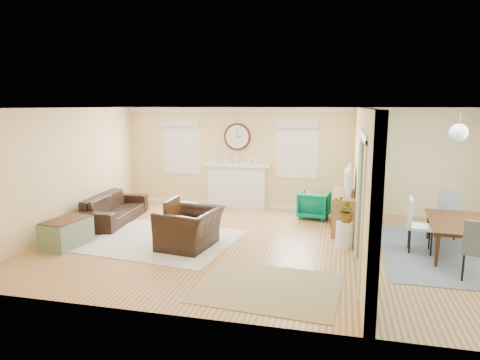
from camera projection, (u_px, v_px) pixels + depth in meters
The scene contains 26 objects.
floor at pixel (277, 246), 8.14m from camera, with size 9.00×9.00×0.00m, color #925E30.
wall_back at pixel (295, 159), 10.79m from camera, with size 9.00×0.02×2.60m, color #E5C485.
wall_front at pixel (242, 221), 5.04m from camera, with size 9.00×0.02×2.60m, color #E5C485.
wall_left at pixel (65, 171), 8.93m from camera, with size 0.02×6.00×2.60m, color #E5C485.
ceiling at pixel (279, 108), 7.69m from camera, with size 9.00×6.00×0.02m, color white.
partition at pixel (362, 177), 7.83m from camera, with size 0.17×6.00×2.60m.
fireplace at pixel (237, 185), 11.14m from camera, with size 1.70×0.30×1.17m.
wall_clock at pixel (237, 137), 11.00m from camera, with size 0.70×0.07×0.70m.
window_left at pixel (181, 143), 11.37m from camera, with size 1.05×0.13×1.42m.
window_right at pixel (297, 146), 10.67m from camera, with size 1.05×0.13×1.42m.
pendant at pixel (459, 133), 7.08m from camera, with size 0.30×0.30×0.55m.
rug_cream at pixel (163, 240), 8.47m from camera, with size 2.76×2.39×0.01m, color beige.
rug_jute at pixel (268, 287), 6.29m from camera, with size 2.06×1.69×0.01m, color tan.
rug_grey at pixel (457, 254), 7.69m from camera, with size 2.60×3.24×0.01m, color slate.
sofa at pixel (114, 208), 9.86m from camera, with size 2.15×0.84×0.63m, color black.
eames_chair at pixel (190, 228), 8.02m from camera, with size 1.13×0.99×0.74m, color black.
green_chair at pixel (314, 205), 10.14m from camera, with size 0.68×0.70×0.64m, color #006E56.
trunk at pixel (66, 233), 8.10m from camera, with size 0.65×0.97×0.53m.
credenza at pixel (344, 211), 9.21m from camera, with size 0.52×1.53×0.80m.
tv at pixel (345, 179), 9.09m from camera, with size 1.02×0.13×0.59m, color black.
garden_stool at pixel (345, 234), 8.07m from camera, with size 0.33×0.33×0.48m, color white.
potted_plant at pixel (346, 210), 7.99m from camera, with size 0.41×0.35×0.45m, color #337F33.
dining_table at pixel (459, 238), 7.64m from camera, with size 1.75×0.98×0.62m, color #40210E.
dining_chair_n at pixel (447, 210), 8.63m from camera, with size 0.54×0.54×0.97m.
dining_chair_s at pixel (478, 244), 6.47m from camera, with size 0.53×0.53×0.97m.
dining_chair_w at pixel (421, 221), 7.72m from camera, with size 0.48×0.48×1.00m.
Camera 1 is at (1.10, -7.75, 2.65)m, focal length 32.00 mm.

